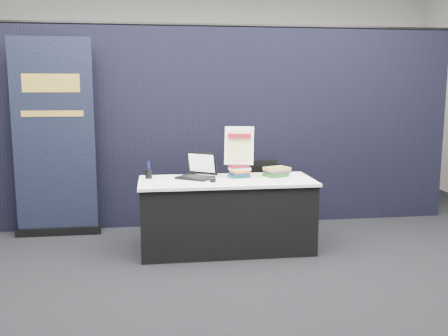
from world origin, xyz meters
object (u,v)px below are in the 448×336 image
Objects in this scene: book_stack_short at (276,172)px; stacking_chair at (264,194)px; pullup_banner at (55,150)px; display_table at (227,215)px; info_sign at (239,146)px; laptop at (194,172)px; book_stack_tall at (239,171)px.

stacking_chair is at bearing 94.06° from book_stack_short.
pullup_banner reaches higher than book_stack_short.
pullup_banner is (-1.85, 0.80, 0.62)m from display_table.
book_stack_short is 0.12× the size of pullup_banner.
book_stack_short reaches higher than display_table.
info_sign is 0.82m from stacking_chair.
book_stack_short is 0.49m from info_sign.
book_stack_short is (0.55, 0.12, 0.42)m from display_table.
laptop is 1.08× the size of info_sign.
display_table is at bearing -124.56° from info_sign.
book_stack_short is at bearing -15.83° from pullup_banner.
laptop is 0.20× the size of pullup_banner.
pullup_banner is at bearing -168.46° from laptop.
info_sign is at bearing 177.78° from book_stack_short.
laptop is at bearing -23.15° from pullup_banner.
laptop is at bearing 155.16° from display_table.
stacking_chair is at bearing 61.16° from info_sign.
book_stack_tall reaches higher than display_table.
laptop is 0.53× the size of stacking_chair.
display_table is 0.71m from book_stack_short.
display_table is 4.32× the size of info_sign.
laptop is 1.67m from pullup_banner.
laptop is 0.87m from book_stack_short.
book_stack_short is at bearing 12.50° from display_table.
stacking_chair is (2.38, -0.25, -0.52)m from pullup_banner.
laptop is 1.64× the size of book_stack_short.
info_sign is (-0.40, 0.02, 0.28)m from book_stack_short.
laptop is 2.02× the size of book_stack_tall.
book_stack_short is (0.87, -0.03, -0.01)m from laptop.
book_stack_short reaches higher than stacking_chair.
book_stack_short is 0.32× the size of stacking_chair.
info_sign reaches higher than stacking_chair.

